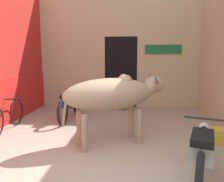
% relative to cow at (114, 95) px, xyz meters
% --- Properties ---
extents(wall_back_with_doorway, '(5.36, 0.93, 4.17)m').
position_rel_cow_xyz_m(wall_back_with_doorway, '(-0.07, 3.62, 0.83)').
color(wall_back_with_doorway, '#C6B289').
rests_on(wall_back_with_doorway, ground_plane).
extents(cow, '(2.09, 1.40, 1.36)m').
position_rel_cow_xyz_m(cow, '(0.00, 0.00, 0.00)').
color(cow, tan).
rests_on(cow, ground_plane).
extents(motorcycle_near, '(0.79, 1.80, 0.76)m').
position_rel_cow_xyz_m(motorcycle_near, '(1.27, -1.24, -0.54)').
color(motorcycle_near, black).
rests_on(motorcycle_near, ground_plane).
extents(motorcycle_far, '(0.58, 1.93, 0.77)m').
position_rel_cow_xyz_m(motorcycle_far, '(-1.33, 1.69, -0.53)').
color(motorcycle_far, black).
rests_on(motorcycle_far, ground_plane).
extents(bicycle, '(0.44, 1.66, 0.69)m').
position_rel_cow_xyz_m(bicycle, '(-2.48, 0.53, -0.62)').
color(bicycle, black).
rests_on(bicycle, ground_plane).
extents(shopkeeper_seated, '(0.43, 0.34, 1.17)m').
position_rel_cow_xyz_m(shopkeeper_seated, '(0.07, 2.98, -0.36)').
color(shopkeeper_seated, brown).
rests_on(shopkeeper_seated, ground_plane).
extents(plastic_stool, '(0.31, 0.31, 0.42)m').
position_rel_cow_xyz_m(plastic_stool, '(-0.29, 2.94, -0.75)').
color(plastic_stool, beige).
rests_on(plastic_stool, ground_plane).
extents(crate, '(0.44, 0.32, 0.28)m').
position_rel_cow_xyz_m(crate, '(2.13, 0.22, -0.83)').
color(crate, gold).
rests_on(crate, ground_plane).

